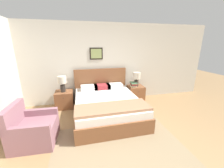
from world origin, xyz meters
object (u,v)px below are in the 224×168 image
Objects in this scene: bed at (107,105)px; nightstand_by_door at (136,93)px; nightstand_near_window at (65,99)px; table_lamp_near_window at (62,82)px; armchair at (33,130)px; table_lamp_by_door at (137,77)px.

bed reaches higher than nightstand_by_door.
nightstand_by_door is at bearing 0.00° from nightstand_near_window.
table_lamp_near_window is at bearing -124.25° from nightstand_near_window.
nightstand_by_door is 2.48m from table_lamp_near_window.
nightstand_near_window is at bearing 166.07° from armchair.
bed is 4.36× the size of table_lamp_by_door.
armchair is 1.73× the size of table_lamp_by_door.
armchair is 1.62m from nightstand_near_window.
nightstand_by_door is 1.07× the size of table_lamp_near_window.
bed is 4.06× the size of nightstand_by_door.
nightstand_by_door is 1.07× the size of table_lamp_by_door.
bed is 1.83m from armchair.
table_lamp_near_window reaches higher than nightstand_by_door.
nightstand_near_window is 2.47m from table_lamp_by_door.
armchair is at bearing -106.84° from table_lamp_near_window.
bed is at bearing -32.68° from table_lamp_near_window.
table_lamp_by_door is (2.40, -0.02, 0.58)m from nightstand_near_window.
table_lamp_by_door is (-0.00, -0.02, 0.58)m from nightstand_by_door.
table_lamp_by_door is (1.20, 0.78, 0.54)m from bed.
armchair reaches higher than nightstand_near_window.
table_lamp_near_window is 2.41m from table_lamp_by_door.
armchair is 1.73× the size of table_lamp_near_window.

